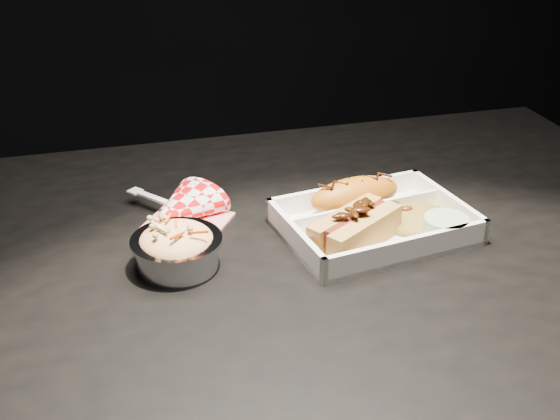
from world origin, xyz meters
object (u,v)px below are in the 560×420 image
object	(u,v)px
food_tray	(373,226)
foil_coleslaw_cup	(177,246)
fried_pastry	(355,195)
napkin_fork	(180,210)
hotdog	(355,227)
dining_table	(301,292)

from	to	relation	value
food_tray	foil_coleslaw_cup	world-z (taller)	foil_coleslaw_cup
food_tray	fried_pastry	world-z (taller)	fried_pastry
food_tray	fried_pastry	xyz separation A→B (m)	(-0.01, 0.05, 0.02)
food_tray	fried_pastry	bearing A→B (deg)	90.00
foil_coleslaw_cup	napkin_fork	size ratio (longest dim) A/B	0.72
foil_coleslaw_cup	hotdog	bearing A→B (deg)	-3.49
fried_pastry	napkin_fork	distance (m)	0.25
foil_coleslaw_cup	food_tray	bearing A→B (deg)	3.93
dining_table	napkin_fork	bearing A→B (deg)	148.77
dining_table	food_tray	xyz separation A→B (m)	(0.10, -0.01, 0.10)
fried_pastry	foil_coleslaw_cup	bearing A→B (deg)	-164.58
fried_pastry	foil_coleslaw_cup	xyz separation A→B (m)	(-0.27, -0.07, -0.00)
hotdog	napkin_fork	world-z (taller)	napkin_fork
food_tray	napkin_fork	xyz separation A→B (m)	(-0.25, 0.11, 0.01)
dining_table	fried_pastry	distance (m)	0.16
food_tray	hotdog	size ratio (longest dim) A/B	1.90
hotdog	foil_coleslaw_cup	size ratio (longest dim) A/B	1.24
fried_pastry	foil_coleslaw_cup	size ratio (longest dim) A/B	1.19
napkin_fork	dining_table	bearing A→B (deg)	19.61
food_tray	hotdog	distance (m)	0.06
dining_table	hotdog	bearing A→B (deg)	-37.29
fried_pastry	dining_table	bearing A→B (deg)	-154.82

